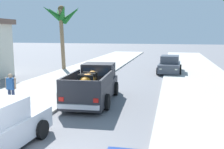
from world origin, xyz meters
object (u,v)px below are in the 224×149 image
at_px(palm_tree_right_mid, 62,18).
at_px(pickup_truck, 93,85).
at_px(car_left_mid, 170,65).
at_px(pedestrian, 11,87).

bearing_deg(palm_tree_right_mid, pickup_truck, -59.17).
bearing_deg(car_left_mid, pedestrian, -120.51).
bearing_deg(car_left_mid, pickup_truck, -109.64).
bearing_deg(car_left_mid, palm_tree_right_mid, -176.38).
bearing_deg(palm_tree_right_mid, pedestrian, -78.46).
distance_m(car_left_mid, palm_tree_right_mid, 10.69).
bearing_deg(pickup_truck, palm_tree_right_mid, 120.83).
xyz_separation_m(pickup_truck, palm_tree_right_mid, (-6.00, 10.05, 4.10)).
bearing_deg(pickup_truck, car_left_mid, 70.36).
distance_m(pickup_truck, palm_tree_right_mid, 12.40).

